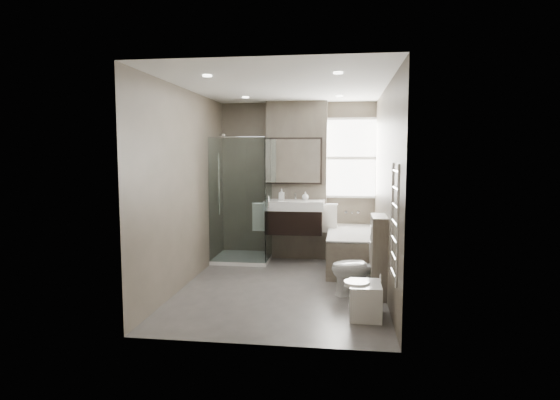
% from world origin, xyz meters
% --- Properties ---
extents(room, '(2.70, 3.90, 2.70)m').
position_xyz_m(room, '(0.00, 0.00, 1.30)').
color(room, '#514D4A').
rests_on(room, ground).
extents(vanity_pier, '(1.00, 0.25, 2.60)m').
position_xyz_m(vanity_pier, '(0.00, 1.77, 1.30)').
color(vanity_pier, '#5C5448').
rests_on(vanity_pier, ground).
extents(vanity, '(0.95, 0.47, 0.66)m').
position_xyz_m(vanity, '(0.00, 1.43, 0.74)').
color(vanity, black).
rests_on(vanity, vanity_pier).
extents(mirror_cabinet, '(0.86, 0.08, 0.76)m').
position_xyz_m(mirror_cabinet, '(0.00, 1.61, 1.63)').
color(mirror_cabinet, black).
rests_on(mirror_cabinet, vanity_pier).
extents(towel_left, '(0.24, 0.06, 0.44)m').
position_xyz_m(towel_left, '(-0.56, 1.40, 0.72)').
color(towel_left, white).
rests_on(towel_left, vanity_pier).
extents(towel_right, '(0.24, 0.06, 0.44)m').
position_xyz_m(towel_right, '(0.56, 1.40, 0.72)').
color(towel_right, white).
rests_on(towel_right, vanity_pier).
extents(shower_enclosure, '(0.90, 0.90, 2.00)m').
position_xyz_m(shower_enclosure, '(-0.75, 1.35, 0.49)').
color(shower_enclosure, white).
rests_on(shower_enclosure, ground).
extents(bathtub, '(0.75, 1.60, 0.57)m').
position_xyz_m(bathtub, '(0.92, 1.10, 0.32)').
color(bathtub, '#5C5448').
rests_on(bathtub, ground).
extents(window, '(0.98, 0.06, 1.33)m').
position_xyz_m(window, '(0.90, 1.88, 1.68)').
color(window, white).
rests_on(window, room).
extents(toilet, '(0.75, 0.54, 0.68)m').
position_xyz_m(toilet, '(0.97, -0.23, 0.34)').
color(toilet, white).
rests_on(toilet, ground).
extents(cistern_box, '(0.19, 0.55, 1.00)m').
position_xyz_m(cistern_box, '(1.21, -0.25, 0.50)').
color(cistern_box, '#5C5448').
rests_on(cistern_box, ground).
extents(bidet, '(0.40, 0.46, 0.49)m').
position_xyz_m(bidet, '(1.01, -1.02, 0.20)').
color(bidet, white).
rests_on(bidet, ground).
extents(towel_radiator, '(0.03, 0.49, 1.10)m').
position_xyz_m(towel_radiator, '(1.25, -1.60, 1.12)').
color(towel_radiator, silver).
rests_on(towel_radiator, room).
extents(soap_bottle_a, '(0.08, 0.09, 0.19)m').
position_xyz_m(soap_bottle_a, '(-0.21, 1.46, 1.09)').
color(soap_bottle_a, white).
rests_on(soap_bottle_a, vanity).
extents(soap_bottle_b, '(0.11, 0.11, 0.14)m').
position_xyz_m(soap_bottle_b, '(0.17, 1.52, 1.07)').
color(soap_bottle_b, white).
rests_on(soap_bottle_b, vanity).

